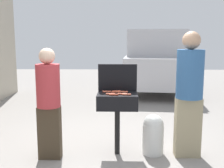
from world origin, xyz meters
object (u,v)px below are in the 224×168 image
(bbq_grill, at_px, (117,103))
(hot_dog_5, at_px, (123,92))
(propane_tank, at_px, (153,133))
(person_left, at_px, (49,100))
(hot_dog_4, at_px, (110,94))
(person_right, at_px, (189,90))
(hot_dog_7, at_px, (126,94))
(hot_dog_6, at_px, (116,92))
(hot_dog_0, at_px, (107,92))
(hot_dog_2, at_px, (116,91))
(parked_minivan, at_px, (155,60))
(hot_dog_1, at_px, (122,94))
(hot_dog_3, at_px, (114,95))

(bbq_grill, height_order, hot_dog_5, hot_dog_5)
(propane_tank, height_order, person_left, person_left)
(hot_dog_4, distance_m, person_right, 1.15)
(hot_dog_7, relative_size, propane_tank, 0.21)
(hot_dog_4, bearing_deg, hot_dog_5, 42.47)
(propane_tank, relative_size, person_left, 0.38)
(hot_dog_4, distance_m, hot_dog_6, 0.17)
(hot_dog_0, xyz_separation_m, hot_dog_6, (0.13, -0.03, 0.00))
(bbq_grill, height_order, hot_dog_6, hot_dog_6)
(hot_dog_4, height_order, person_right, person_right)
(person_right, bearing_deg, bbq_grill, 0.22)
(hot_dog_2, bearing_deg, hot_dog_0, -166.06)
(hot_dog_7, distance_m, parked_minivan, 5.66)
(hot_dog_1, bearing_deg, hot_dog_7, -33.18)
(hot_dog_3, bearing_deg, hot_dog_0, 115.36)
(bbq_grill, bearing_deg, hot_dog_2, 98.98)
(hot_dog_0, distance_m, hot_dog_2, 0.15)
(hot_dog_2, height_order, hot_dog_7, same)
(hot_dog_0, distance_m, person_right, 1.22)
(hot_dog_3, xyz_separation_m, parked_minivan, (1.29, 5.57, 0.08))
(hot_dog_3, height_order, hot_dog_5, same)
(hot_dog_7, xyz_separation_m, person_left, (-1.12, -0.06, -0.07))
(hot_dog_6, bearing_deg, hot_dog_0, 166.24)
(person_left, bearing_deg, bbq_grill, 3.74)
(hot_dog_7, relative_size, person_left, 0.08)
(hot_dog_0, relative_size, hot_dog_3, 1.00)
(hot_dog_2, bearing_deg, parked_minivan, 76.67)
(hot_dog_5, distance_m, propane_tank, 0.78)
(hot_dog_0, xyz_separation_m, hot_dog_7, (0.29, -0.21, 0.00))
(hot_dog_4, xyz_separation_m, person_left, (-0.89, -0.09, -0.07))
(hot_dog_5, xyz_separation_m, person_right, (0.95, -0.14, 0.06))
(hot_dog_2, distance_m, hot_dog_6, 0.07)
(hot_dog_5, bearing_deg, person_right, -8.38)
(person_left, xyz_separation_m, parked_minivan, (2.22, 5.62, 0.15))
(hot_dog_0, bearing_deg, hot_dog_3, -64.64)
(hot_dog_5, xyz_separation_m, person_left, (-1.08, -0.27, -0.07))
(parked_minivan, bearing_deg, hot_dog_6, 81.64)
(hot_dog_1, height_order, hot_dog_7, same)
(hot_dog_1, height_order, hot_dog_6, same)
(hot_dog_4, bearing_deg, hot_dog_2, 69.68)
(hot_dog_3, xyz_separation_m, hot_dog_7, (0.18, 0.02, 0.00))
(hot_dog_5, bearing_deg, hot_dog_2, 159.59)
(hot_dog_0, height_order, propane_tank, hot_dog_0)
(hot_dog_1, distance_m, hot_dog_2, 0.22)
(hot_dog_4, relative_size, hot_dog_5, 1.00)
(hot_dog_3, relative_size, hot_dog_6, 1.00)
(hot_dog_1, relative_size, hot_dog_2, 1.00)
(hot_dog_7, bearing_deg, hot_dog_5, 101.34)
(propane_tank, distance_m, parked_minivan, 5.51)
(hot_dog_2, bearing_deg, hot_dog_3, -96.94)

